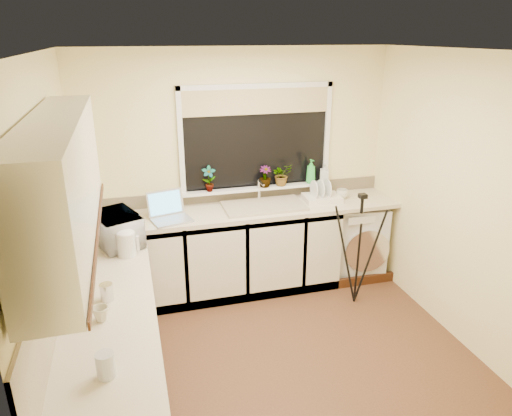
% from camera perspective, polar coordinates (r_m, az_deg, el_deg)
% --- Properties ---
extents(floor, '(3.20, 3.20, 0.00)m').
position_cam_1_polar(floor, '(4.16, 3.00, -17.60)').
color(floor, brown).
rests_on(floor, ground).
extents(ceiling, '(3.20, 3.20, 0.00)m').
position_cam_1_polar(ceiling, '(3.28, 3.83, 18.48)').
color(ceiling, white).
rests_on(ceiling, ground).
extents(wall_back, '(3.20, 0.00, 3.20)m').
position_cam_1_polar(wall_back, '(4.90, -2.26, 4.64)').
color(wall_back, '#FEEEA9').
rests_on(wall_back, ground).
extents(wall_front, '(3.20, 0.00, 3.20)m').
position_cam_1_polar(wall_front, '(2.34, 15.62, -15.23)').
color(wall_front, '#FEEEA9').
rests_on(wall_front, ground).
extents(wall_left, '(0.00, 3.00, 3.00)m').
position_cam_1_polar(wall_left, '(3.41, -23.10, -4.35)').
color(wall_left, '#FEEEA9').
rests_on(wall_left, ground).
extents(wall_right, '(0.00, 3.00, 3.00)m').
position_cam_1_polar(wall_right, '(4.30, 24.00, 0.53)').
color(wall_right, '#FEEEA9').
rests_on(wall_right, ground).
extents(base_cabinet_back, '(2.55, 0.60, 0.86)m').
position_cam_1_polar(base_cabinet_back, '(4.85, -5.06, -5.68)').
color(base_cabinet_back, silver).
rests_on(base_cabinet_back, floor).
extents(base_cabinet_left, '(0.54, 2.40, 0.86)m').
position_cam_1_polar(base_cabinet_left, '(3.52, -16.73, -17.80)').
color(base_cabinet_left, silver).
rests_on(base_cabinet_left, floor).
extents(worktop_back, '(3.20, 0.60, 0.04)m').
position_cam_1_polar(worktop_back, '(4.73, -1.36, -0.34)').
color(worktop_back, beige).
rests_on(worktop_back, base_cabinet_back).
extents(worktop_left, '(0.60, 2.40, 0.04)m').
position_cam_1_polar(worktop_left, '(3.27, -17.54, -11.56)').
color(worktop_left, beige).
rests_on(worktop_left, base_cabinet_left).
extents(upper_cabinet, '(0.28, 1.90, 0.70)m').
position_cam_1_polar(upper_cabinet, '(2.78, -22.49, 2.96)').
color(upper_cabinet, silver).
rests_on(upper_cabinet, wall_left).
extents(splashback_left, '(0.02, 2.40, 0.45)m').
position_cam_1_polar(splashback_left, '(3.18, -23.23, -8.17)').
color(splashback_left, beige).
rests_on(splashback_left, wall_left).
extents(splashback_back, '(3.20, 0.02, 0.14)m').
position_cam_1_polar(splashback_back, '(4.97, -2.19, 1.77)').
color(splashback_back, beige).
rests_on(splashback_back, wall_back).
extents(window_glass, '(1.50, 0.02, 1.00)m').
position_cam_1_polar(window_glass, '(4.86, 0.05, 8.45)').
color(window_glass, black).
rests_on(window_glass, wall_back).
extents(window_blind, '(1.50, 0.02, 0.25)m').
position_cam_1_polar(window_blind, '(4.77, 0.13, 12.80)').
color(window_blind, tan).
rests_on(window_blind, wall_back).
extents(windowsill, '(1.60, 0.14, 0.03)m').
position_cam_1_polar(windowsill, '(4.94, 0.22, 2.47)').
color(windowsill, white).
rests_on(windowsill, wall_back).
extents(sink, '(0.82, 0.46, 0.03)m').
position_cam_1_polar(sink, '(4.77, 0.96, 0.26)').
color(sink, tan).
rests_on(sink, worktop_back).
extents(faucet, '(0.03, 0.03, 0.24)m').
position_cam_1_polar(faucet, '(4.90, 0.37, 2.13)').
color(faucet, silver).
rests_on(faucet, worktop_back).
extents(washing_machine, '(0.66, 0.64, 0.82)m').
position_cam_1_polar(washing_machine, '(5.37, 11.88, -3.62)').
color(washing_machine, silver).
rests_on(washing_machine, floor).
extents(laptop, '(0.42, 0.40, 0.26)m').
position_cam_1_polar(laptop, '(4.53, -10.55, -0.48)').
color(laptop, '#A5A6AD').
rests_on(laptop, worktop_back).
extents(kettle, '(0.15, 0.15, 0.19)m').
position_cam_1_polar(kettle, '(3.86, -15.46, -4.28)').
color(kettle, silver).
rests_on(kettle, worktop_left).
extents(dish_rack, '(0.40, 0.31, 0.06)m').
position_cam_1_polar(dish_rack, '(5.00, 8.01, 1.20)').
color(dish_rack, white).
rests_on(dish_rack, worktop_back).
extents(tripod, '(0.59, 0.59, 1.15)m').
position_cam_1_polar(tripod, '(4.70, 12.31, -5.00)').
color(tripod, black).
rests_on(tripod, floor).
extents(glass_jug, '(0.10, 0.10, 0.14)m').
position_cam_1_polar(glass_jug, '(2.64, -17.82, -17.72)').
color(glass_jug, '#B8BBC3').
rests_on(glass_jug, worktop_left).
extents(steel_jar, '(0.09, 0.09, 0.12)m').
position_cam_1_polar(steel_jar, '(3.29, -17.69, -9.72)').
color(steel_jar, silver).
rests_on(steel_jar, worktop_left).
extents(microwave, '(0.48, 0.57, 0.27)m').
position_cam_1_polar(microwave, '(4.07, -16.55, -2.48)').
color(microwave, white).
rests_on(microwave, worktop_left).
extents(plant_a, '(0.15, 0.11, 0.27)m').
position_cam_1_polar(plant_a, '(4.76, -5.74, 3.54)').
color(plant_a, '#999999').
rests_on(plant_a, windowsill).
extents(plant_c, '(0.14, 0.14, 0.22)m').
position_cam_1_polar(plant_c, '(4.89, 1.10, 3.84)').
color(plant_c, '#999999').
rests_on(plant_c, windowsill).
extents(plant_d, '(0.24, 0.22, 0.23)m').
position_cam_1_polar(plant_d, '(4.95, 3.14, 4.08)').
color(plant_d, '#999999').
rests_on(plant_d, windowsill).
extents(soap_bottle_green, '(0.12, 0.12, 0.26)m').
position_cam_1_polar(soap_bottle_green, '(5.05, 6.69, 4.44)').
color(soap_bottle_green, green).
rests_on(soap_bottle_green, windowsill).
extents(soap_bottle_clear, '(0.12, 0.12, 0.20)m').
position_cam_1_polar(soap_bottle_clear, '(5.13, 8.31, 4.28)').
color(soap_bottle_clear, '#999999').
rests_on(soap_bottle_clear, windowsill).
extents(cup_back, '(0.15, 0.15, 0.10)m').
position_cam_1_polar(cup_back, '(5.10, 10.40, 1.69)').
color(cup_back, silver).
rests_on(cup_back, worktop_back).
extents(cup_left, '(0.11, 0.11, 0.09)m').
position_cam_1_polar(cup_left, '(3.10, -18.33, -12.11)').
color(cup_left, beige).
rests_on(cup_left, worktop_left).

